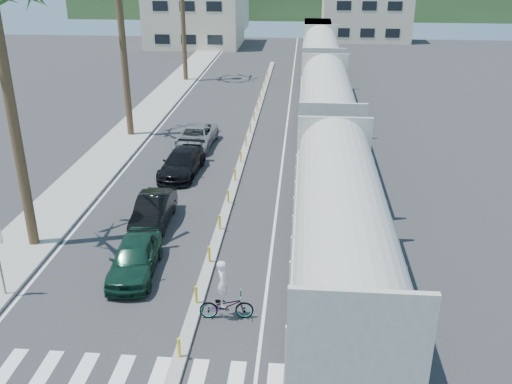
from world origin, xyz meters
TOP-DOWN VIEW (x-y plane):
  - ground at (0.00, 0.00)m, footprint 140.00×140.00m
  - sidewalk at (-8.50, 25.00)m, footprint 3.00×90.00m
  - rails at (5.00, 28.00)m, footprint 1.56×100.00m
  - median at (0.00, 19.96)m, footprint 0.45×60.00m
  - crosswalk at (0.00, -2.00)m, footprint 14.00×2.20m
  - lane_markings at (-2.15, 25.00)m, footprint 9.42×90.00m
  - freight_train at (5.00, 21.58)m, footprint 3.00×60.94m
  - buildings at (-6.41, 71.66)m, footprint 38.00×27.00m
  - car_lead at (-2.87, 4.07)m, footprint 2.39×4.59m
  - car_second at (-3.23, 8.53)m, footprint 1.72×4.37m
  - car_third at (-3.22, 15.12)m, footprint 2.61×5.12m
  - car_rear at (-3.34, 20.05)m, footprint 2.78×5.17m
  - cyclist at (1.17, 1.41)m, footprint 1.01×2.04m

SIDE VIEW (x-z plane):
  - ground at x=0.00m, z-range 0.00..0.00m
  - lane_markings at x=-2.15m, z-range 0.00..0.01m
  - crosswalk at x=0.00m, z-range 0.00..0.01m
  - rails at x=5.00m, z-range 0.00..0.06m
  - sidewalk at x=-8.50m, z-range 0.00..0.15m
  - median at x=0.00m, z-range -0.34..0.51m
  - car_rear at x=-3.34m, z-range 0.00..1.37m
  - car_third at x=-3.22m, z-range 0.00..1.41m
  - car_second at x=-3.23m, z-range 0.00..1.42m
  - car_lead at x=-2.87m, z-range 0.00..1.47m
  - cyclist at x=1.17m, z-range -0.42..1.89m
  - freight_train at x=5.00m, z-range -0.02..5.83m
  - buildings at x=-6.41m, z-range -0.64..9.36m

